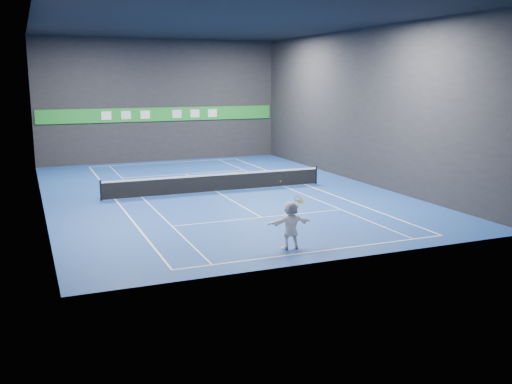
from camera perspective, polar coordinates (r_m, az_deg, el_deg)
name	(u,v)px	position (r m, az deg, el deg)	size (l,w,h in m)	color
ground	(217,192)	(31.49, -3.97, 0.03)	(26.00, 26.00, 0.00)	navy
ceiling	(214,22)	(31.01, -4.20, 16.56)	(26.00, 26.00, 0.00)	black
wall_back	(160,101)	(43.45, -9.54, 8.99)	(18.00, 0.10, 9.00)	black
wall_front	(340,129)	(19.05, 8.37, 6.23)	(18.00, 0.10, 9.00)	black
wall_left	(36,113)	(29.38, -21.13, 7.35)	(0.10, 26.00, 9.00)	black
wall_right	(359,106)	(34.81, 10.29, 8.43)	(0.10, 26.00, 9.00)	black
baseline_near	(320,251)	(20.87, 6.46, -5.88)	(10.98, 0.08, 0.01)	white
baseline_far	(166,163)	(42.78, -9.01, 2.92)	(10.98, 0.08, 0.01)	white
sideline_doubles_left	(115,200)	(30.26, -13.88, -0.74)	(0.08, 23.78, 0.01)	white
sideline_doubles_right	(305,185)	(33.58, 4.96, 0.73)	(0.08, 23.78, 0.01)	white
sideline_singles_left	(142,197)	(30.48, -11.32, -0.54)	(0.06, 23.78, 0.01)	white
sideline_singles_right	(284,186)	(32.98, 2.82, 0.57)	(0.06, 23.78, 0.01)	white
service_line_near	(262,217)	(25.63, 0.56, -2.55)	(8.23, 0.06, 0.01)	white
service_line_far	(186,174)	(37.52, -7.06, 1.81)	(8.23, 0.06, 0.01)	white
center_service_line	(217,192)	(31.49, -3.97, 0.04)	(0.06, 12.80, 0.01)	white
player	(291,225)	(20.85, 3.49, -3.31)	(1.65, 0.53, 1.78)	white
tennis_ball	(281,181)	(20.28, 2.48, 1.07)	(0.06, 0.06, 0.06)	#C9ED27
tennis_net	(216,182)	(31.39, -3.98, 1.00)	(12.50, 0.10, 1.07)	black
sponsor_banner	(161,114)	(43.44, -9.48, 7.67)	(17.64, 0.11, 1.00)	#1E8B2A
tennis_racket	(298,201)	(20.83, 4.25, -0.94)	(0.50, 0.35, 0.71)	red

